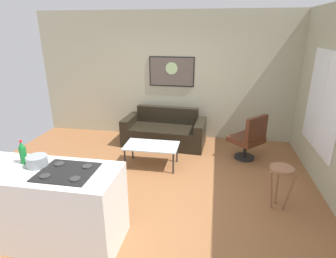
{
  "coord_description": "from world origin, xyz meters",
  "views": [
    {
      "loc": [
        0.89,
        -3.71,
        2.4
      ],
      "look_at": [
        0.08,
        0.9,
        0.7
      ],
      "focal_mm": 29.37,
      "sensor_mm": 36.0,
      "label": 1
    }
  ],
  "objects": [
    {
      "name": "coffee_table",
      "position": [
        -0.2,
        0.77,
        0.38
      ],
      "size": [
        0.98,
        0.56,
        0.41
      ],
      "color": "silver",
      "rests_on": "ground"
    },
    {
      "name": "window",
      "position": [
        2.59,
        0.9,
        1.31
      ],
      "size": [
        0.03,
        1.41,
        1.6
      ],
      "color": "silver"
    },
    {
      "name": "bar_stool",
      "position": [
        1.85,
        -0.15,
        0.49
      ],
      "size": [
        0.37,
        0.36,
        0.63
      ],
      "color": "#915F42",
      "rests_on": "ground"
    },
    {
      "name": "soda_bottle_2",
      "position": [
        -1.26,
        -1.17,
        1.06
      ],
      "size": [
        0.08,
        0.08,
        0.28
      ],
      "color": "#14712A",
      "rests_on": "kitchen_counter"
    },
    {
      "name": "wall_painting",
      "position": [
        -0.1,
        2.38,
        1.52
      ],
      "size": [
        1.01,
        0.03,
        0.66
      ],
      "color": "black"
    },
    {
      "name": "couch",
      "position": [
        -0.16,
        1.85,
        0.27
      ],
      "size": [
        1.8,
        0.91,
        0.77
      ],
      "color": "black",
      "rests_on": "ground"
    },
    {
      "name": "mixing_bowl",
      "position": [
        -1.05,
        -1.22,
        1.0
      ],
      "size": [
        0.23,
        0.23,
        0.12
      ],
      "color": "#8F959A",
      "rests_on": "kitchen_counter"
    },
    {
      "name": "back_wall",
      "position": [
        0.0,
        2.42,
        1.4
      ],
      "size": [
        6.4,
        0.05,
        2.8
      ],
      "primitive_type": "cube",
      "color": "#ADA98E",
      "rests_on": "ground"
    },
    {
      "name": "armchair",
      "position": [
        1.58,
        1.35,
        0.45
      ],
      "size": [
        0.76,
        0.76,
        0.91
      ],
      "color": "black",
      "rests_on": "ground"
    },
    {
      "name": "ground",
      "position": [
        0.0,
        0.0,
        -0.02
      ],
      "size": [
        6.4,
        6.4,
        0.04
      ],
      "primitive_type": "cube",
      "color": "#8F5B36"
    },
    {
      "name": "kitchen_counter",
      "position": [
        -0.96,
        -1.29,
        0.47
      ],
      "size": [
        1.73,
        0.71,
        0.96
      ],
      "color": "silver",
      "rests_on": "ground"
    }
  ]
}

